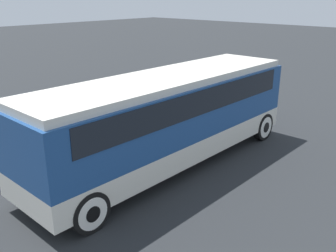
# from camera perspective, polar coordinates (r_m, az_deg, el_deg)

# --- Properties ---
(ground_plane) EXTENTS (120.00, 120.00, 0.00)m
(ground_plane) POSITION_cam_1_polar(r_m,az_deg,el_deg) (12.72, 0.00, -5.84)
(ground_plane) COLOR #26282B
(tour_bus) EXTENTS (10.16, 2.68, 3.05)m
(tour_bus) POSITION_cam_1_polar(r_m,az_deg,el_deg) (12.12, 0.31, 2.20)
(tour_bus) COLOR silver
(tour_bus) RESTS_ON ground_plane
(parked_car_near) EXTENTS (4.02, 1.80, 1.38)m
(parked_car_near) POSITION_cam_1_polar(r_m,az_deg,el_deg) (16.74, -21.22, 1.65)
(parked_car_near) COLOR silver
(parked_car_near) RESTS_ON ground_plane
(parked_car_mid) EXTENTS (4.14, 1.93, 1.50)m
(parked_car_mid) POSITION_cam_1_polar(r_m,az_deg,el_deg) (19.10, -5.63, 5.12)
(parked_car_mid) COLOR maroon
(parked_car_mid) RESTS_ON ground_plane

